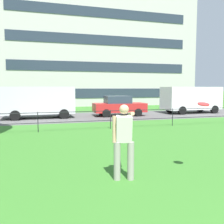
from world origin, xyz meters
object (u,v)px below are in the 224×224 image
object	(u,v)px
person_thrower	(124,139)
apartment_building_background	(91,47)
car_red_far_left	(119,106)
panel_van_center	(191,98)
frisbee	(203,104)
panel_van_right	(38,100)

from	to	relation	value
person_thrower	apartment_building_background	xyz separation A→B (m)	(5.44, 29.62, 6.92)
car_red_far_left	panel_van_center	bearing A→B (deg)	2.54
frisbee	person_thrower	bearing A→B (deg)	172.42
person_thrower	panel_van_center	size ratio (longest dim) A/B	0.35
panel_van_center	apartment_building_background	distance (m)	18.42
frisbee	panel_van_center	distance (m)	16.13
panel_van_right	car_red_far_left	bearing A→B (deg)	-1.44
car_red_far_left	apartment_building_background	xyz separation A→B (m)	(1.34, 16.65, 7.10)
frisbee	car_red_far_left	size ratio (longest dim) A/B	0.08
panel_van_center	person_thrower	bearing A→B (deg)	-128.97
panel_van_right	car_red_far_left	xyz separation A→B (m)	(6.00, -0.15, -0.49)
person_thrower	panel_van_right	distance (m)	13.26
car_red_far_left	panel_van_center	world-z (taller)	panel_van_center
panel_van_right	apartment_building_background	xyz separation A→B (m)	(7.34, 16.50, 6.61)
frisbee	car_red_far_left	bearing A→B (deg)	80.71
person_thrower	car_red_far_left	size ratio (longest dim) A/B	0.44
person_thrower	apartment_building_background	size ratio (longest dim) A/B	0.07
frisbee	apartment_building_background	xyz separation A→B (m)	(3.50, 29.88, 6.12)
frisbee	car_red_far_left	distance (m)	13.43
car_red_far_left	panel_van_center	size ratio (longest dim) A/B	0.80
person_thrower	panel_van_center	xyz separation A→B (m)	(10.72, 13.26, 0.31)
frisbee	car_red_far_left	world-z (taller)	frisbee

